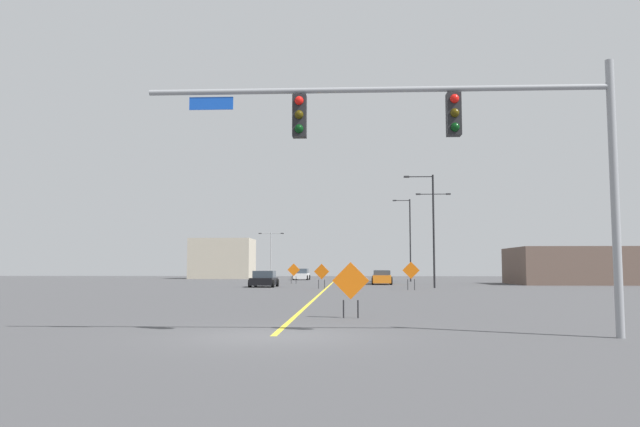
% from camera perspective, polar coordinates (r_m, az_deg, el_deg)
% --- Properties ---
extents(ground, '(205.31, 205.31, 0.00)m').
position_cam_1_polar(ground, '(15.15, -4.34, -11.22)').
color(ground, '#444447').
extents(road_centre_stripe, '(0.16, 114.06, 0.01)m').
position_cam_1_polar(road_centre_stripe, '(72.02, 1.26, -6.30)').
color(road_centre_stripe, yellow).
rests_on(road_centre_stripe, ground).
extents(traffic_signal_assembly, '(11.42, 0.44, 6.67)m').
position_cam_1_polar(traffic_signal_assembly, '(15.48, 12.14, 7.12)').
color(traffic_signal_assembly, gray).
rests_on(traffic_signal_assembly, ground).
extents(street_lamp_far_left, '(2.44, 0.24, 9.17)m').
position_cam_1_polar(street_lamp_far_left, '(50.81, 10.23, -1.05)').
color(street_lamp_far_left, black).
rests_on(street_lamp_far_left, ground).
extents(street_lamp_near_right, '(2.09, 0.24, 9.69)m').
position_cam_1_polar(street_lamp_near_right, '(73.53, 8.21, -2.09)').
color(street_lamp_near_right, black).
rests_on(street_lamp_near_right, ground).
extents(street_lamp_mid_right, '(3.89, 0.24, 7.03)m').
position_cam_1_polar(street_lamp_mid_right, '(95.58, -4.54, -3.41)').
color(street_lamp_mid_right, gray).
rests_on(street_lamp_mid_right, ground).
extents(street_lamp_near_left, '(3.35, 0.24, 8.89)m').
position_cam_1_polar(street_lamp_near_left, '(60.73, 10.44, -1.56)').
color(street_lamp_near_left, black).
rests_on(street_lamp_near_left, ground).
extents(construction_sign_right_lane, '(1.25, 0.22, 2.06)m').
position_cam_1_polar(construction_sign_right_lane, '(45.93, 8.39, -5.35)').
color(construction_sign_right_lane, orange).
rests_on(construction_sign_right_lane, ground).
extents(construction_sign_median_near, '(1.27, 0.17, 2.05)m').
position_cam_1_polar(construction_sign_median_near, '(62.66, -2.44, -5.30)').
color(construction_sign_median_near, orange).
rests_on(construction_sign_median_near, ground).
extents(construction_sign_left_lane, '(1.22, 0.17, 1.82)m').
position_cam_1_polar(construction_sign_left_lane, '(20.39, 2.84, -6.44)').
color(construction_sign_left_lane, orange).
rests_on(construction_sign_left_lane, ground).
extents(construction_sign_right_shoulder, '(1.20, 0.28, 1.93)m').
position_cam_1_polar(construction_sign_right_shoulder, '(48.48, 0.15, -5.49)').
color(construction_sign_right_shoulder, orange).
rests_on(construction_sign_right_shoulder, ground).
extents(car_orange_approaching, '(2.05, 3.91, 1.36)m').
position_cam_1_polar(car_orange_approaching, '(60.23, 5.71, -5.92)').
color(car_orange_approaching, orange).
rests_on(car_orange_approaching, ground).
extents(car_blue_far, '(2.22, 4.04, 1.32)m').
position_cam_1_polar(car_blue_far, '(74.03, 5.65, -5.75)').
color(car_blue_far, '#1E389E').
rests_on(car_blue_far, ground).
extents(car_green_near, '(2.29, 4.01, 1.32)m').
position_cam_1_polar(car_green_near, '(65.59, 5.75, -5.87)').
color(car_green_near, '#196B38').
rests_on(car_green_near, ground).
extents(car_white_mid, '(2.12, 3.99, 1.48)m').
position_cam_1_polar(car_white_mid, '(82.36, -1.70, -5.66)').
color(car_white_mid, white).
rests_on(car_white_mid, ground).
extents(car_black_passing, '(2.20, 3.85, 1.36)m').
position_cam_1_polar(car_black_passing, '(52.68, -5.18, -6.07)').
color(car_black_passing, black).
rests_on(car_black_passing, ground).
extents(roadside_building_west, '(8.86, 6.76, 5.85)m').
position_cam_1_polar(roadside_building_west, '(92.54, -8.96, -4.14)').
color(roadside_building_west, '#B2A893').
rests_on(roadside_building_west, ground).
extents(roadside_building_east, '(11.47, 8.99, 3.59)m').
position_cam_1_polar(roadside_building_east, '(65.56, 22.24, -4.49)').
color(roadside_building_east, brown).
rests_on(roadside_building_east, ground).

